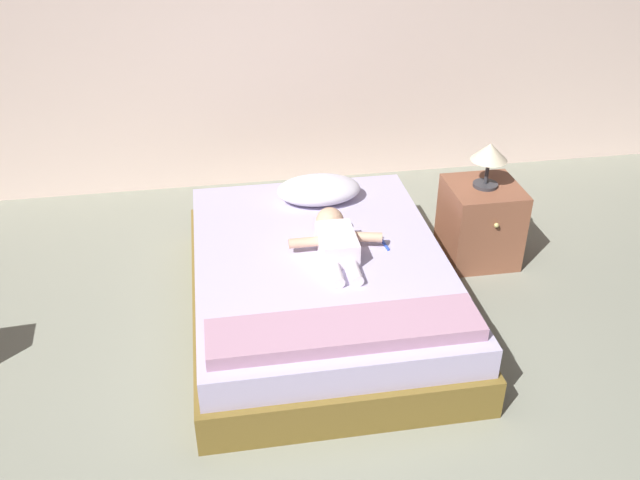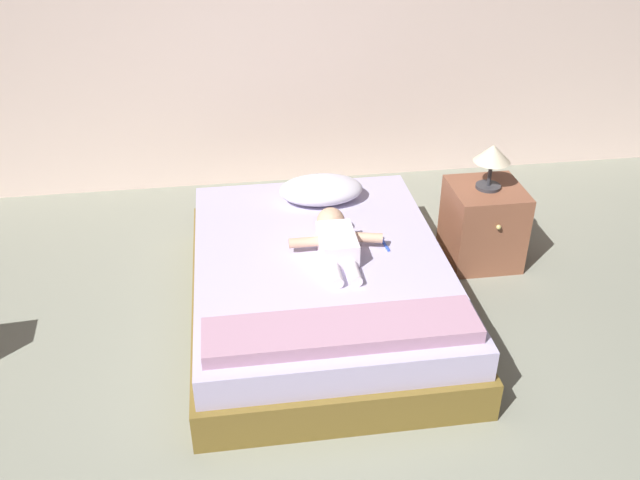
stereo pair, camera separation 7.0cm
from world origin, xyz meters
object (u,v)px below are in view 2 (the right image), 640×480
bed (320,285)px  baby (336,240)px  pillow (321,190)px  lamp (492,156)px  toothbrush (384,243)px  nightstand (483,224)px

bed → baby: bearing=24.8°
bed → pillow: bearing=81.2°
bed → lamp: bearing=20.9°
pillow → toothbrush: 0.65m
baby → lamp: (1.01, 0.38, 0.27)m
baby → nightstand: (1.01, 0.38, -0.20)m
pillow → toothbrush: pillow is taller
toothbrush → nightstand: (0.73, 0.36, -0.14)m
lamp → nightstand: bearing=-90.0°
toothbrush → lamp: (0.73, 0.36, 0.33)m
bed → baby: baby is taller
toothbrush → nightstand: 0.82m
toothbrush → lamp: lamp is taller
pillow → toothbrush: bearing=-64.4°
bed → pillow: size_ratio=3.68×
toothbrush → nightstand: size_ratio=0.29×
pillow → nightstand: bearing=-12.4°
nightstand → lamp: (-0.00, 0.00, 0.47)m
pillow → baby: baby is taller
baby → toothbrush: 0.29m
bed → toothbrush: size_ratio=13.01×
pillow → nightstand: size_ratio=1.02×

